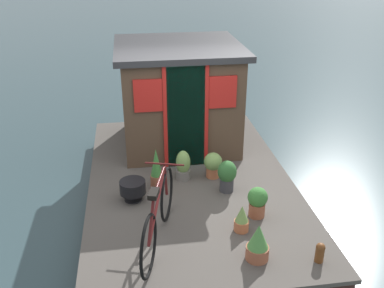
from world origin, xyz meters
name	(u,v)px	position (x,y,z in m)	size (l,w,h in m)	color
ground_plane	(190,200)	(0.00, 0.00, 0.00)	(60.00, 60.00, 0.00)	#2D4247
houseboat_deck	(190,189)	(0.00, 0.00, 0.20)	(5.00, 3.14, 0.39)	#4C4742
houseboat_cabin	(179,95)	(1.38, 0.00, 1.31)	(2.04, 2.15, 1.81)	#4C3828
bicycle	(158,215)	(-1.50, 0.60, 0.80)	(1.75, 0.64, 0.88)	black
potted_plant_ivy	(227,175)	(-0.43, -0.49, 0.66)	(0.28, 0.28, 0.49)	#38383D
potted_plant_rosemary	(213,164)	(0.01, -0.36, 0.62)	(0.29, 0.29, 0.41)	#B2603D
potted_plant_fern	(183,166)	(0.02, 0.11, 0.62)	(0.23, 0.23, 0.48)	slate
potted_plant_lavender	(242,219)	(-1.41, -0.47, 0.57)	(0.19, 0.19, 0.37)	#B2603D
potted_plant_succulent	(258,243)	(-1.97, -0.51, 0.62)	(0.28, 0.28, 0.48)	#935138
potted_plant_basil	(156,170)	(-0.20, 0.54, 0.70)	(0.19, 0.19, 0.65)	#935138
potted_plant_sage	(257,201)	(-1.13, -0.75, 0.63)	(0.27, 0.27, 0.43)	#935138
charcoal_grill	(133,188)	(-0.47, 0.90, 0.59)	(0.37, 0.37, 0.30)	black
mooring_bollard	(320,252)	(-2.13, -1.22, 0.53)	(0.11, 0.11, 0.25)	brown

